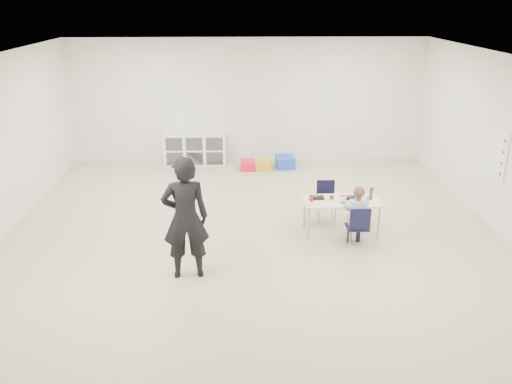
{
  "coord_description": "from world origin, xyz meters",
  "views": [
    {
      "loc": [
        -0.23,
        -7.69,
        3.65
      ],
      "look_at": [
        0.04,
        -0.0,
        0.85
      ],
      "focal_mm": 38.0,
      "sensor_mm": 36.0,
      "label": 1
    }
  ],
  "objects_px": {
    "table": "(341,216)",
    "adult": "(185,218)",
    "chair_near": "(357,226)",
    "child": "(358,214)",
    "cubby_shelf": "(195,149)"
  },
  "relations": [
    {
      "from": "chair_near",
      "to": "adult",
      "type": "relative_size",
      "value": 0.4
    },
    {
      "from": "cubby_shelf",
      "to": "adult",
      "type": "bearing_deg",
      "value": -87.16
    },
    {
      "from": "adult",
      "to": "child",
      "type": "bearing_deg",
      "value": -169.32
    },
    {
      "from": "cubby_shelf",
      "to": "adult",
      "type": "distance_m",
      "value": 5.31
    },
    {
      "from": "table",
      "to": "adult",
      "type": "bearing_deg",
      "value": -150.59
    },
    {
      "from": "adult",
      "to": "cubby_shelf",
      "type": "bearing_deg",
      "value": -94.46
    },
    {
      "from": "child",
      "to": "adult",
      "type": "distance_m",
      "value": 2.67
    },
    {
      "from": "chair_near",
      "to": "adult",
      "type": "xyz_separation_m",
      "value": [
        -2.52,
        -0.82,
        0.52
      ]
    },
    {
      "from": "chair_near",
      "to": "adult",
      "type": "height_order",
      "value": "adult"
    },
    {
      "from": "cubby_shelf",
      "to": "chair_near",
      "type": "bearing_deg",
      "value": -58.08
    },
    {
      "from": "child",
      "to": "cubby_shelf",
      "type": "height_order",
      "value": "child"
    },
    {
      "from": "child",
      "to": "cubby_shelf",
      "type": "bearing_deg",
      "value": 121.71
    },
    {
      "from": "table",
      "to": "child",
      "type": "height_order",
      "value": "child"
    },
    {
      "from": "adult",
      "to": "chair_near",
      "type": "bearing_deg",
      "value": -169.32
    },
    {
      "from": "chair_near",
      "to": "child",
      "type": "xyz_separation_m",
      "value": [
        0.0,
        0.0,
        0.2
      ]
    }
  ]
}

